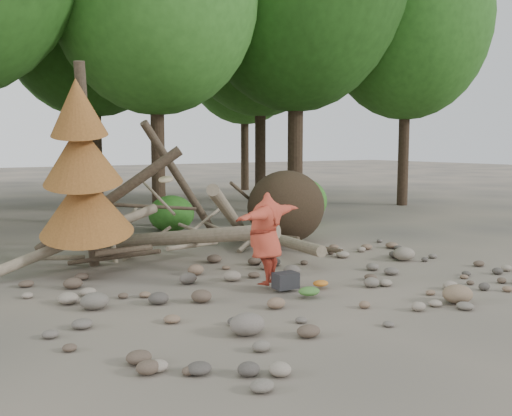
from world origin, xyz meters
TOP-DOWN VIEW (x-y plane):
  - ground at (0.00, 0.00)m, footprint 120.00×120.00m
  - deadfall_pile at (2.02, 4.24)m, footprint 8.55×5.24m
  - dead_conifer at (-3.12, 3.37)m, footprint 2.06×2.16m
  - bush_mid at (0.80, 7.80)m, footprint 1.40×1.40m
  - bush_right at (5.00, 7.00)m, footprint 2.00×2.00m
  - frisbee_thrower at (-0.58, 0.55)m, footprint 3.25×1.45m
  - backpack at (-0.40, 0.16)m, footprint 0.45×0.31m
  - cloth_green at (-0.33, -0.43)m, footprint 0.40×0.33m
  - cloth_orange at (0.25, -0.05)m, footprint 0.31×0.25m
  - boulder_front_left at (-2.25, -1.47)m, footprint 0.52×0.47m
  - boulder_front_right at (1.60, -2.05)m, footprint 0.53×0.48m
  - boulder_mid_right at (3.52, 0.92)m, footprint 0.52×0.47m
  - boulder_mid_left at (-3.69, 0.94)m, footprint 0.46×0.42m

SIDE VIEW (x-z plane):
  - ground at x=0.00m, z-range 0.00..0.00m
  - cloth_orange at x=0.25m, z-range 0.00..0.11m
  - cloth_green at x=-0.33m, z-range 0.00..0.15m
  - boulder_mid_left at x=-3.69m, z-range 0.00..0.28m
  - backpack at x=-0.40m, z-range 0.00..0.29m
  - boulder_front_left at x=-2.25m, z-range 0.00..0.31m
  - boulder_mid_right at x=3.52m, z-range 0.00..0.31m
  - boulder_front_right at x=1.60m, z-range 0.00..0.32m
  - bush_mid at x=0.80m, z-range 0.00..1.12m
  - bush_right at x=5.00m, z-range 0.00..1.60m
  - frisbee_thrower at x=-0.58m, z-range -0.11..2.00m
  - deadfall_pile at x=2.02m, z-range -0.70..2.60m
  - dead_conifer at x=-3.12m, z-range -0.06..4.29m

